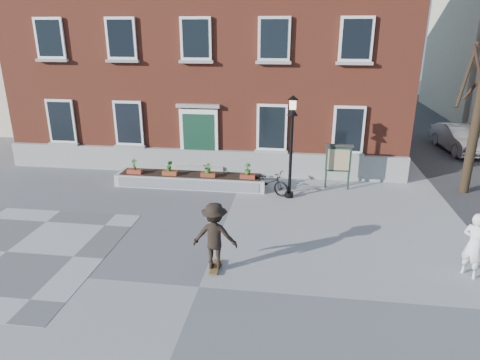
# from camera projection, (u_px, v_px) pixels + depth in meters

# --- Properties ---
(ground) EXTENTS (100.00, 100.00, 0.00)m
(ground) POSITION_uv_depth(u_px,v_px,m) (199.00, 287.00, 10.81)
(ground) COLOR gray
(ground) RESTS_ON ground
(checker_patch) EXTENTS (6.00, 6.00, 0.01)m
(checker_patch) POSITION_uv_depth(u_px,v_px,m) (7.00, 252.00, 12.52)
(checker_patch) COLOR #5D5C5F
(checker_patch) RESTS_ON ground
(distant_building) EXTENTS (10.00, 12.00, 13.00)m
(distant_building) POSITION_uv_depth(u_px,v_px,m) (7.00, 24.00, 29.64)
(distant_building) COLOR beige
(distant_building) RESTS_ON ground
(bicycle) EXTENTS (1.94, 1.38, 0.97)m
(bicycle) POSITION_uv_depth(u_px,v_px,m) (268.00, 182.00, 16.84)
(bicycle) COLOR black
(bicycle) RESTS_ON ground
(parked_car) EXTENTS (1.92, 4.41, 1.41)m
(parked_car) POSITION_uv_depth(u_px,v_px,m) (459.00, 138.00, 22.63)
(parked_car) COLOR silver
(parked_car) RESTS_ON ground
(bystander) EXTENTS (0.74, 0.78, 1.79)m
(bystander) POSITION_uv_depth(u_px,v_px,m) (474.00, 245.00, 11.04)
(bystander) COLOR white
(bystander) RESTS_ON ground
(brick_building) EXTENTS (18.40, 10.85, 12.60)m
(brick_building) POSITION_uv_depth(u_px,v_px,m) (218.00, 26.00, 22.03)
(brick_building) COLOR brown
(brick_building) RESTS_ON ground
(planter_assembly) EXTENTS (6.20, 1.12, 1.15)m
(planter_assembly) POSITION_uv_depth(u_px,v_px,m) (191.00, 179.00, 17.67)
(planter_assembly) COLOR beige
(planter_assembly) RESTS_ON ground
(bare_tree) EXTENTS (1.83, 1.83, 6.16)m
(bare_tree) POSITION_uv_depth(u_px,v_px,m) (476.00, 123.00, 16.21)
(bare_tree) COLOR #312416
(bare_tree) RESTS_ON ground
(lamp_post) EXTENTS (0.40, 0.40, 3.93)m
(lamp_post) POSITION_uv_depth(u_px,v_px,m) (292.00, 133.00, 15.77)
(lamp_post) COLOR black
(lamp_post) RESTS_ON ground
(notice_board) EXTENTS (1.10, 0.16, 1.87)m
(notice_board) POSITION_uv_depth(u_px,v_px,m) (338.00, 159.00, 17.06)
(notice_board) COLOR #18301F
(notice_board) RESTS_ON ground
(skateboarder) EXTENTS (1.20, 0.78, 1.93)m
(skateboarder) POSITION_uv_depth(u_px,v_px,m) (215.00, 236.00, 11.30)
(skateboarder) COLOR brown
(skateboarder) RESTS_ON ground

